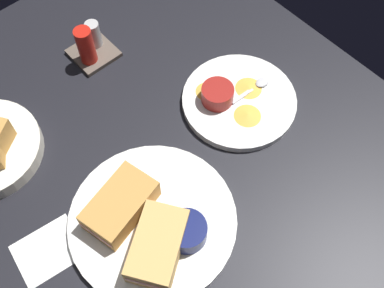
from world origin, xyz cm
name	(u,v)px	position (x,y,z in cm)	size (l,w,h in cm)	color
ground_plane	(130,187)	(0.00, 0.00, -1.50)	(110.00, 110.00, 3.00)	black
plate_sandwich_main	(153,221)	(-1.51, -8.86, 0.80)	(29.71, 29.71, 1.60)	white
sandwich_half_near	(120,205)	(-4.47, -4.05, 4.00)	(14.53, 10.44, 4.80)	#C68C42
sandwich_half_far	(158,245)	(-4.20, -13.82, 4.00)	(15.03, 13.53, 4.80)	tan
ramekin_dark_sauce	(187,231)	(1.05, -15.03, 3.66)	(7.02, 7.02, 3.83)	#0C144C
spoon_by_dark_ramekin	(156,224)	(-1.63, -10.15, 1.96)	(6.06, 9.35, 0.80)	silver
plate_chips_companion	(239,101)	(27.96, -0.62, 0.80)	(23.23, 23.23, 1.60)	white
ramekin_light_gravy	(217,94)	(24.48, 2.28, 3.43)	(6.51, 6.51, 3.38)	maroon
spoon_by_gravy_ramekin	(258,85)	(32.88, -0.90, 1.96)	(9.92, 2.38, 0.80)	silver
plantain_chip_scatter	(237,99)	(27.48, -0.43, 1.90)	(12.89, 15.95, 0.60)	gold
condiment_caddy	(90,46)	(12.96, 29.45, 3.41)	(9.00, 9.00, 9.50)	brown
paper_napkin_folded	(48,251)	(-18.25, -0.89, 0.20)	(11.00, 9.00, 0.40)	white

